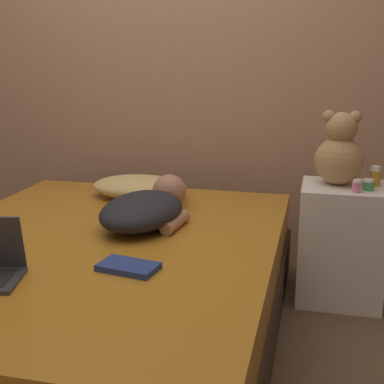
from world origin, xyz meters
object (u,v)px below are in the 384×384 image
Objects in this scene: bottle_green at (369,185)px; bottle_pink at (357,186)px; teddy_bear at (340,153)px; bottle_amber at (375,176)px; pillow at (140,187)px; person_lying at (147,207)px; book at (128,267)px.

bottle_pink is (-0.06, -0.05, 0.00)m from bottle_green.
bottle_amber is at bearing 2.01° from teddy_bear.
person_lying reaches higher than pillow.
bottle_amber reaches higher than bottle_green.
bottle_pink is 0.25× the size of book.
bottle_amber reaches higher than person_lying.
teddy_bear is 0.22m from bottle_pink.
book is at bearing -72.72° from person_lying.
pillow is at bearing 178.81° from teddy_bear.
teddy_bear reaches higher than bottle_pink.
bottle_pink is at bearing 43.61° from book.
book is (-0.78, -0.97, -0.30)m from teddy_bear.
book is (0.11, -0.56, -0.07)m from person_lying.
teddy_bear is 1.28m from book.
bottle_amber is (0.04, 0.10, 0.02)m from bottle_green.
person_lying is 1.15m from bottle_amber.
pillow is at bearing 171.70° from bottle_pink.
bottle_amber is at bearing 45.50° from book.
person_lying is 12.80× the size of bottle_green.
bottle_green is 0.55× the size of bottle_amber.
bottle_green is at bearing 43.54° from book.
bottle_amber is at bearing 58.06° from bottle_pink.
person_lying is at bearing -66.49° from pillow.
bottle_pink reaches higher than bottle_green.
book is at bearing -73.49° from pillow.
bottle_pink is (0.08, -0.15, -0.13)m from teddy_bear.
book is at bearing -134.50° from bottle_amber.
bottle_green is (0.14, -0.09, -0.14)m from teddy_bear.
bottle_pink is at bearing 21.82° from person_lying.
bottle_pink is at bearing -8.30° from pillow.
teddy_bear is 1.55× the size of book.
person_lying is 2.93× the size of book.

